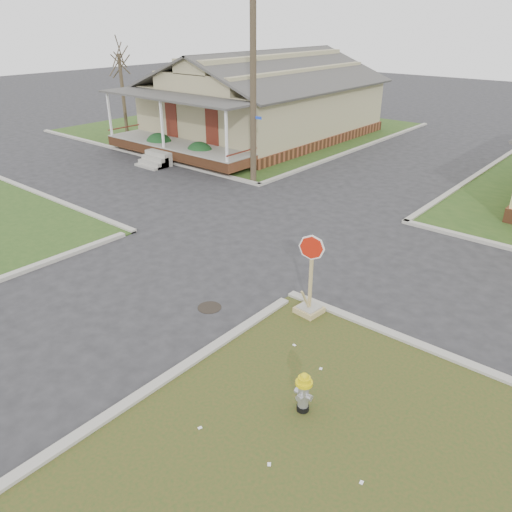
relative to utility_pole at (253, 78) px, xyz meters
The scene contains 11 objects.
ground 10.89m from the utility_pole, 64.74° to the right, with size 120.00×120.00×0.00m, color #272629.
verge_far_left 13.48m from the utility_pole, 134.04° to the left, with size 19.00×19.00×0.05m, color #2A4A1A.
curbs 7.39m from the utility_pole, 42.88° to the right, with size 80.00×40.00×0.12m, color #ABA89B, non-canonical shape.
manhole 12.29m from the utility_pole, 55.75° to the right, with size 0.64×0.64×0.01m, color black.
corner_house 9.99m from the utility_pole, 126.69° to the left, with size 10.10×15.50×5.30m.
utility_pole is the anchor object (origin of this frame).
tree_far_left 14.31m from the utility_pole, 167.34° to the left, with size 0.22×0.22×4.90m, color #3A2F21.
fire_hydrant 15.81m from the utility_pole, 46.15° to the right, with size 0.33×0.33×0.90m.
stop_sign 12.44m from the utility_pole, 42.69° to the right, with size 0.63×0.61×2.22m.
hedge_left 8.26m from the utility_pole, behind, with size 1.54×1.26×1.17m, color #163D1C.
hedge_right 5.79m from the utility_pole, behind, with size 1.49×1.22×1.13m, color #163D1C.
Camera 1 is at (10.51, -8.48, 7.03)m, focal length 35.00 mm.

